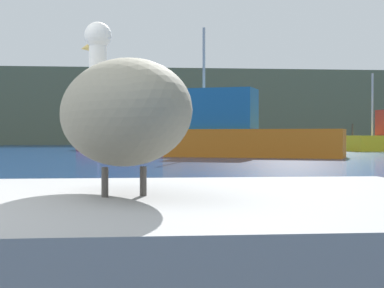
{
  "coord_description": "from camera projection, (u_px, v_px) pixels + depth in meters",
  "views": [
    {
      "loc": [
        1.54,
        -2.19,
        0.92
      ],
      "look_at": [
        3.57,
        18.38,
        0.64
      ],
      "focal_mm": 56.46,
      "sensor_mm": 36.0,
      "label": 1
    }
  ],
  "objects": [
    {
      "name": "fishing_boat_orange",
      "position": [
        244.0,
        132.0,
        26.14
      ],
      "size": [
        7.85,
        5.08,
        5.7
      ],
      "rotation": [
        0.0,
        0.0,
        2.73
      ],
      "color": "orange",
      "rests_on": "ground"
    },
    {
      "name": "pier_dock",
      "position": [
        121.0,
        269.0,
        2.68
      ],
      "size": [
        3.28,
        2.21,
        0.66
      ],
      "primitive_type": "cube",
      "color": "gray",
      "rests_on": "ground"
    },
    {
      "name": "fishing_boat_red",
      "position": [
        126.0,
        137.0,
        39.59
      ],
      "size": [
        6.72,
        3.4,
        4.7
      ],
      "rotation": [
        0.0,
        0.0,
        3.4
      ],
      "color": "red",
      "rests_on": "ground"
    },
    {
      "name": "pelican",
      "position": [
        120.0,
        111.0,
        2.68
      ],
      "size": [
        0.81,
        1.39,
        0.84
      ],
      "rotation": [
        0.0,
        0.0,
        1.87
      ],
      "color": "gray",
      "rests_on": "pier_dock"
    },
    {
      "name": "hillside_backdrop",
      "position": [
        119.0,
        110.0,
        67.69
      ],
      "size": [
        140.0,
        16.1,
        7.71
      ],
      "primitive_type": "cube",
      "color": "#5B664C",
      "rests_on": "ground"
    }
  ]
}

